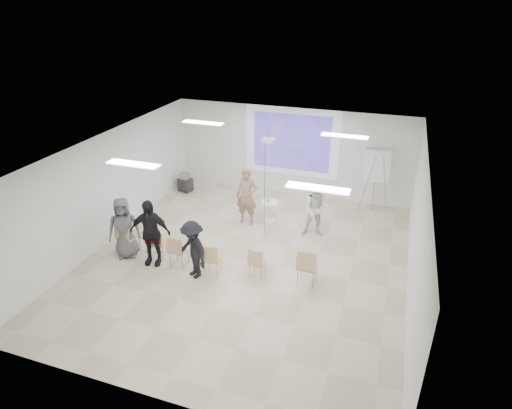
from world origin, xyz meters
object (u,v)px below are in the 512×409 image
(chair_left_inner, at_px, (177,249))
(chair_right_inner, at_px, (257,261))
(chair_far_left, at_px, (126,235))
(chair_right_far, at_px, (307,265))
(flipchart_easel, at_px, (378,166))
(audience_left, at_px, (150,228))
(audience_mid, at_px, (193,246))
(laptop, at_px, (179,249))
(player_left, at_px, (247,193))
(chair_left_mid, at_px, (157,242))
(pedestal_table, at_px, (270,210))
(av_cart, at_px, (185,183))
(chair_center, at_px, (212,257))
(player_right, at_px, (317,207))
(audience_outer, at_px, (124,224))

(chair_left_inner, bearing_deg, chair_right_inner, 5.60)
(chair_far_left, relative_size, chair_right_far, 1.01)
(chair_right_far, distance_m, flipchart_easel, 4.74)
(audience_left, height_order, audience_mid, audience_left)
(laptop, xyz_separation_m, audience_mid, (0.57, -0.32, 0.38))
(player_left, bearing_deg, audience_left, -119.56)
(chair_left_mid, xyz_separation_m, chair_left_inner, (0.69, -0.18, 0.03))
(chair_left_inner, height_order, flipchart_easel, flipchart_easel)
(audience_left, bearing_deg, chair_right_inner, -5.87)
(pedestal_table, bearing_deg, av_cart, 161.31)
(chair_center, bearing_deg, player_left, 85.73)
(chair_right_far, distance_m, av_cart, 6.59)
(chair_far_left, distance_m, chair_right_inner, 3.59)
(player_right, xyz_separation_m, av_cart, (-4.96, 1.57, -0.59))
(chair_far_left, bearing_deg, audience_outer, -60.21)
(laptop, height_order, av_cart, av_cart)
(flipchart_easel, bearing_deg, player_left, -160.10)
(player_right, bearing_deg, pedestal_table, 152.74)
(player_right, bearing_deg, chair_center, -138.54)
(chair_far_left, relative_size, audience_left, 0.48)
(laptop, relative_size, av_cart, 0.47)
(chair_far_left, xyz_separation_m, chair_right_inner, (3.58, 0.09, -0.10))
(laptop, bearing_deg, chair_left_inner, 90.00)
(chair_left_inner, relative_size, flipchart_easel, 0.41)
(player_left, distance_m, chair_right_far, 3.47)
(chair_left_mid, height_order, chair_center, chair_center)
(chair_left_inner, relative_size, av_cart, 1.28)
(chair_left_inner, bearing_deg, chair_right_far, 4.89)
(player_right, xyz_separation_m, laptop, (-2.97, -2.62, -0.43))
(audience_outer, bearing_deg, chair_right_inner, -25.00)
(chair_left_inner, height_order, audience_left, audience_left)
(pedestal_table, distance_m, audience_mid, 3.49)
(pedestal_table, xyz_separation_m, chair_left_mid, (-2.16, -2.92, 0.11))
(player_left, xyz_separation_m, chair_far_left, (-2.41, -2.66, -0.43))
(player_right, bearing_deg, flipchart_easel, 43.02)
(chair_right_far, relative_size, audience_mid, 0.57)
(audience_outer, bearing_deg, av_cart, 68.78)
(pedestal_table, relative_size, chair_left_mid, 0.82)
(player_left, relative_size, chair_right_far, 2.07)
(chair_left_mid, distance_m, chair_right_far, 3.93)
(audience_left, bearing_deg, pedestal_table, 44.45)
(chair_left_mid, relative_size, chair_center, 0.96)
(pedestal_table, bearing_deg, chair_center, -99.36)
(pedestal_table, xyz_separation_m, audience_left, (-2.18, -3.14, 0.65))
(laptop, relative_size, audience_mid, 0.19)
(pedestal_table, bearing_deg, chair_far_left, -135.31)
(chair_left_inner, height_order, laptop, chair_left_inner)
(pedestal_table, height_order, player_right, player_right)
(chair_far_left, distance_m, audience_left, 0.97)
(chair_left_mid, distance_m, audience_mid, 1.37)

